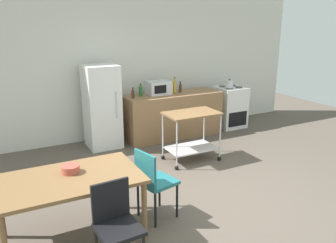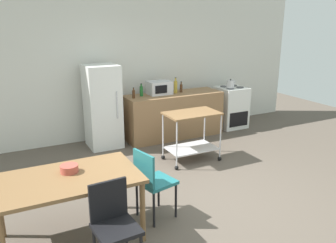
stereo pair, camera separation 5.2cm
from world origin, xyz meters
The scene contains 16 objects.
ground_plane centered at (0.00, 0.00, 0.00)m, with size 12.00×12.00×0.00m, color brown.
back_wall centered at (0.00, 3.20, 1.45)m, with size 8.40×0.12×2.90m, color silver.
kitchen_counter centered at (0.90, 2.60, 0.45)m, with size 2.00×0.64×0.90m, color olive.
dining_table centered at (-1.75, -0.02, 0.67)m, with size 1.50×0.90×0.75m.
chair_teal centered at (-0.78, -0.03, 0.52)m, with size 0.48×0.48×0.89m.
chair_black centered at (-1.47, -0.69, 0.52)m, with size 0.43×0.43×0.89m.
stove_oven centered at (2.35, 2.62, 0.45)m, with size 0.60×0.61×0.92m.
refrigerator centered at (-0.55, 2.70, 0.78)m, with size 0.60×0.63×1.55m.
kitchen_cart centered at (0.58, 1.33, 0.57)m, with size 0.91×0.57×0.85m.
bottle_hot_sauce centered at (0.03, 2.58, 0.98)m, with size 0.06×0.06×0.21m.
bottle_soda centered at (0.23, 2.69, 1.00)m, with size 0.07×0.07×0.25m.
microwave centered at (0.62, 2.70, 1.03)m, with size 0.46×0.35×0.26m.
bottle_sesame_oil centered at (0.97, 2.65, 1.03)m, with size 0.07×0.07×0.32m.
bottle_vinegar centered at (1.10, 2.66, 0.99)m, with size 0.06×0.06×0.22m.
fruit_bowl centered at (-1.70, 0.10, 0.79)m, with size 0.20×0.20×0.08m, color #B24C3F.
kettle centered at (2.23, 2.52, 1.00)m, with size 0.24×0.17×0.19m.
Camera 2 is at (-2.33, -3.53, 2.38)m, focal length 37.55 mm.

